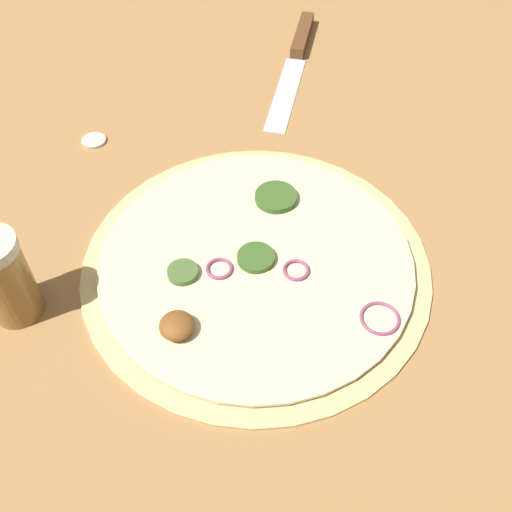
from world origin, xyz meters
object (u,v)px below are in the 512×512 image
knife (299,49)px  pizza (255,263)px  spice_jar (4,278)px  loose_cap (94,139)px

knife → pizza: bearing=3.1°
pizza → knife: bearing=-142.9°
spice_jar → loose_cap: size_ratio=3.23×
knife → spice_jar: size_ratio=2.49×
knife → loose_cap: size_ratio=8.05×
spice_jar → loose_cap: 0.27m
pizza → loose_cap: (0.01, -0.30, -0.00)m
pizza → spice_jar: (0.21, -0.13, 0.05)m
loose_cap → spice_jar: bearing=39.7°
knife → loose_cap: 0.35m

